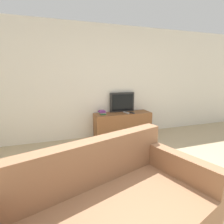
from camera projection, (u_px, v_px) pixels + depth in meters
The scene contains 7 objects.
wall_back at pixel (101, 83), 4.12m from camera, with size 9.00×0.06×2.60m.
tv_stand at pixel (123, 125), 4.23m from camera, with size 1.36×0.42×0.59m.
television at pixel (122, 102), 4.29m from camera, with size 0.61×0.09×0.47m.
couch at pixel (111, 217), 1.53m from camera, with size 2.09×1.51×0.87m.
book_stack at pixel (102, 112), 4.04m from camera, with size 0.17×0.21×0.09m.
remote_on_stand at pixel (126, 113), 4.16m from camera, with size 0.09×0.19×0.02m.
remote_secondary at pixel (132, 113), 4.13m from camera, with size 0.08×0.15×0.02m.
Camera 1 is at (-1.09, -1.00, 1.50)m, focal length 28.00 mm.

